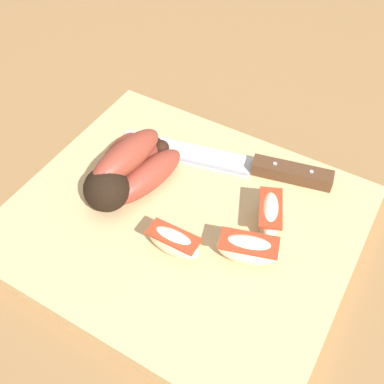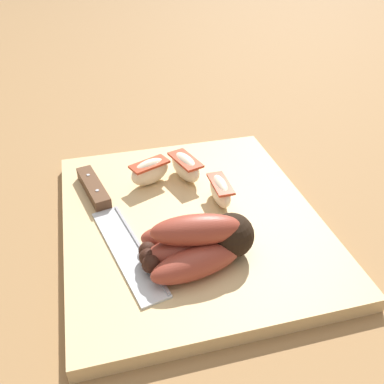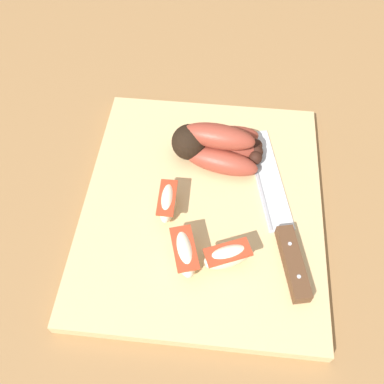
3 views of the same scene
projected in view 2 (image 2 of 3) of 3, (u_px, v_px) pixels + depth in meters
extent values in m
plane|color=olive|center=(197.00, 225.00, 0.59)|extent=(6.00, 6.00, 0.00)
cube|color=tan|center=(191.00, 222.00, 0.58)|extent=(0.39, 0.33, 0.02)
sphere|color=black|center=(232.00, 235.00, 0.50)|extent=(0.05, 0.05, 0.05)
ellipsoid|color=brown|center=(187.00, 237.00, 0.51)|extent=(0.06, 0.12, 0.04)
sphere|color=black|center=(148.00, 251.00, 0.49)|extent=(0.02, 0.02, 0.02)
ellipsoid|color=brown|center=(192.00, 249.00, 0.49)|extent=(0.04, 0.11, 0.04)
sphere|color=black|center=(148.00, 257.00, 0.48)|extent=(0.02, 0.02, 0.02)
ellipsoid|color=brown|center=(197.00, 262.00, 0.48)|extent=(0.06, 0.12, 0.04)
sphere|color=black|center=(151.00, 264.00, 0.47)|extent=(0.02, 0.02, 0.02)
ellipsoid|color=brown|center=(197.00, 230.00, 0.48)|extent=(0.05, 0.11, 0.04)
cylinder|color=white|center=(183.00, 239.00, 0.48)|extent=(0.02, 0.02, 0.00)
cube|color=silver|center=(128.00, 251.00, 0.51)|extent=(0.18, 0.07, 0.00)
cube|color=#99999E|center=(139.00, 245.00, 0.52)|extent=(0.17, 0.04, 0.00)
cube|color=#51331E|center=(94.00, 188.00, 0.61)|extent=(0.10, 0.04, 0.02)
cylinder|color=#B2B2B7|center=(88.00, 175.00, 0.62)|extent=(0.01, 0.01, 0.00)
cylinder|color=#B2B2B7|center=(97.00, 190.00, 0.59)|extent=(0.01, 0.01, 0.00)
ellipsoid|color=#F4E5C1|center=(185.00, 167.00, 0.64)|extent=(0.07, 0.04, 0.04)
cube|color=#B2381E|center=(185.00, 160.00, 0.63)|extent=(0.07, 0.04, 0.00)
ellipsoid|color=#F4E5C1|center=(220.00, 191.00, 0.59)|extent=(0.06, 0.02, 0.04)
cube|color=#B2381E|center=(221.00, 184.00, 0.58)|extent=(0.06, 0.02, 0.00)
ellipsoid|color=#F4E5C1|center=(150.00, 172.00, 0.63)|extent=(0.05, 0.07, 0.04)
cube|color=#B2381E|center=(149.00, 164.00, 0.62)|extent=(0.05, 0.06, 0.00)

